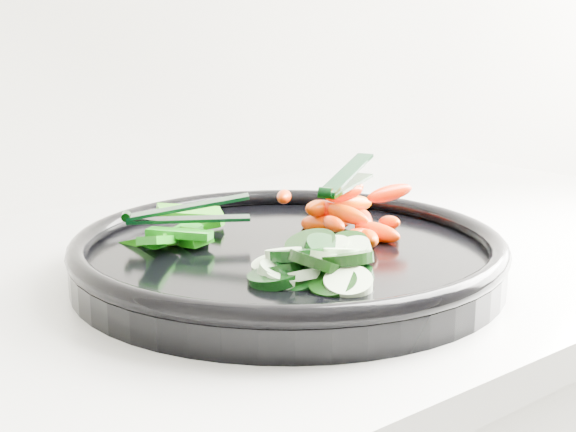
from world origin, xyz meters
TOP-DOWN VIEW (x-y plane):
  - veggie_tray at (0.41, 1.63)m, footprint 0.42×0.42m
  - cucumber_pile at (0.38, 1.56)m, footprint 0.13×0.12m
  - carrot_pile at (0.49, 1.64)m, footprint 0.13×0.16m
  - pepper_pile at (0.35, 1.71)m, footprint 0.13×0.11m
  - tong_carrot at (0.49, 1.64)m, footprint 0.11×0.07m
  - tong_pepper at (0.36, 1.71)m, footprint 0.10×0.07m

SIDE VIEW (x-z plane):
  - veggie_tray at x=0.41m, z-range 0.93..0.97m
  - pepper_pile at x=0.35m, z-range 0.95..0.98m
  - cucumber_pile at x=0.38m, z-range 0.94..0.98m
  - carrot_pile at x=0.49m, z-range 0.95..1.00m
  - tong_pepper at x=0.36m, z-range 0.97..0.99m
  - tong_carrot at x=0.49m, z-range 0.99..1.02m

